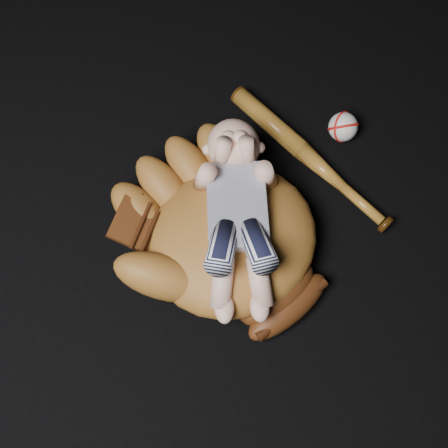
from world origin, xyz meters
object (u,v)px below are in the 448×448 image
at_px(newborn_baby, 238,220).
at_px(baseball, 343,127).
at_px(baseball_bat, 310,158).
at_px(baseball_glove, 232,235).

distance_m(newborn_baby, baseball, 0.38).
bearing_deg(baseball, baseball_bat, -153.81).
bearing_deg(baseball_glove, baseball, 8.94).
relative_size(baseball_glove, baseball, 7.42).
distance_m(newborn_baby, baseball_bat, 0.29).
xyz_separation_m(newborn_baby, baseball, (0.31, 0.20, -0.11)).
bearing_deg(baseball_glove, newborn_baby, -7.32).
height_order(baseball_bat, baseball, baseball).
height_order(baseball_glove, newborn_baby, newborn_baby).
xyz_separation_m(baseball_glove, baseball_bat, (0.23, 0.15, -0.06)).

